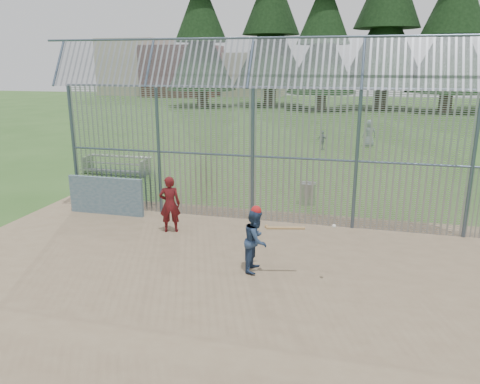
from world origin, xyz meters
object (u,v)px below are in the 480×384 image
(onlooker, at_px, (170,204))
(bleacher, at_px, (116,164))
(dugout_wall, at_px, (106,196))
(trash_can, at_px, (308,193))
(batter, at_px, (256,240))

(onlooker, distance_m, bleacher, 8.04)
(dugout_wall, distance_m, trash_can, 6.64)
(batter, distance_m, bleacher, 11.41)
(bleacher, bearing_deg, trash_can, -16.29)
(onlooker, relative_size, bleacher, 0.54)
(trash_can, xyz_separation_m, bleacher, (-8.57, 2.51, 0.03))
(dugout_wall, relative_size, onlooker, 1.55)
(onlooker, bearing_deg, bleacher, -68.87)
(bleacher, bearing_deg, dugout_wall, -64.28)
(dugout_wall, height_order, trash_can, dugout_wall)
(dugout_wall, distance_m, bleacher, 5.80)
(trash_can, bearing_deg, onlooker, -133.18)
(dugout_wall, distance_m, batter, 6.21)
(batter, distance_m, trash_can, 5.66)
(dugout_wall, xyz_separation_m, batter, (5.49, -2.90, 0.13))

